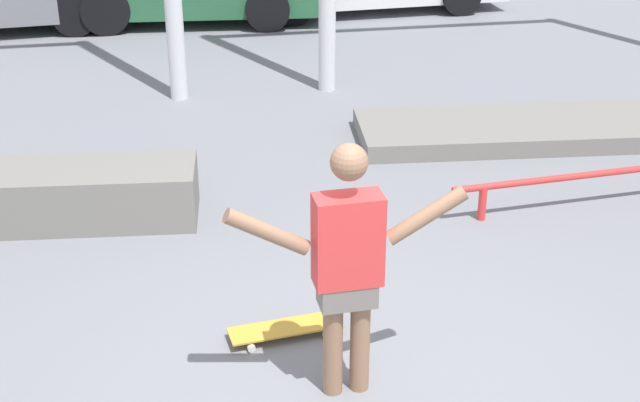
% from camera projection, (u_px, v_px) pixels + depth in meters
% --- Properties ---
extents(skateboarder, '(1.42, 0.21, 1.63)m').
position_uv_depth(skateboarder, '(348.00, 261.00, 5.11)').
color(skateboarder, '#8C664C').
rests_on(skateboarder, ground_plane).
extents(skateboard, '(0.78, 0.31, 0.08)m').
position_uv_depth(skateboard, '(285.00, 328.00, 5.99)').
color(skateboard, gold).
rests_on(skateboard, ground_plane).
extents(grind_box, '(2.00, 0.87, 0.47)m').
position_uv_depth(grind_box, '(80.00, 194.00, 7.48)').
color(grind_box, slate).
rests_on(grind_box, ground_plane).
extents(manual_pad, '(3.34, 1.40, 0.18)m').
position_uv_depth(manual_pad, '(515.00, 130.00, 9.24)').
color(manual_pad, slate).
rests_on(manual_pad, ground_plane).
extents(grind_rail, '(3.10, 0.30, 0.33)m').
position_uv_depth(grind_rail, '(618.00, 175.00, 7.76)').
color(grind_rail, red).
rests_on(grind_rail, ground_plane).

